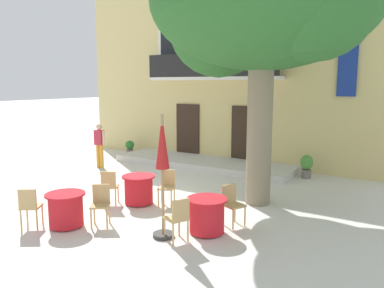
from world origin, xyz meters
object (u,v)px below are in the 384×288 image
Objects in this scene: cafe_chair_middle_1 at (109,185)px; cafe_table_front at (66,210)px; cafe_table_near_tree at (207,215)px; cafe_chair_middle_0 at (167,185)px; cafe_table_middle at (139,189)px; cafe_chair_near_tree_0 at (232,202)px; plane_tree at (260,5)px; pedestrian_near_entrance at (99,143)px; cafe_chair_front_0 at (30,205)px; cafe_chair_near_tree_1 at (178,217)px; ground_planter_right at (307,165)px; ground_planter_left at (130,147)px; cafe_chair_front_1 at (101,202)px; cafe_umbrella at (162,158)px.

cafe_chair_middle_1 reaches higher than cafe_table_front.
cafe_table_near_tree is 0.95× the size of cafe_chair_middle_0.
cafe_chair_near_tree_0 is at bearing -1.10° from cafe_table_middle.
pedestrian_near_entrance is (-6.62, 0.83, -4.12)m from plane_tree.
cafe_chair_front_0 is (-1.55, -2.95, 0.00)m from cafe_chair_middle_0.
cafe_chair_near_tree_1 is 6.69m from ground_planter_right.
pedestrian_near_entrance is at bearing 152.92° from cafe_table_near_tree.
cafe_table_middle is 5.95m from ground_planter_right.
ground_planter_left is at bearing 145.62° from cafe_chair_near_tree_0.
cafe_chair_middle_1 is at bearing 100.05° from cafe_table_front.
cafe_chair_middle_1 is 2.15m from cafe_chair_front_0.
cafe_chair_front_1 is (0.27, -1.62, 0.14)m from cafe_table_middle.
cafe_chair_middle_0 is 5.34m from ground_planter_right.
plane_tree is at bearing 52.01° from cafe_chair_front_0.
cafe_umbrella reaches higher than cafe_chair_near_tree_0.
cafe_chair_middle_0 is at bearing 68.47° from cafe_table_front.
plane_tree reaches higher than cafe_chair_near_tree_0.
cafe_chair_near_tree_0 is 1.39× the size of ground_planter_left.
pedestrian_near_entrance is at bearing 154.61° from cafe_chair_middle_0.
cafe_chair_near_tree_1 is 1.00× the size of cafe_chair_front_0.
cafe_umbrella is at bearing -34.18° from pedestrian_near_entrance.
ground_planter_left is (-5.51, 4.79, -0.16)m from cafe_chair_middle_0.
pedestrian_near_entrance is at bearing 147.24° from cafe_chair_near_tree_1.
cafe_table_front is (-3.05, -2.06, -0.14)m from cafe_chair_near_tree_0.
pedestrian_near_entrance is (0.76, -2.53, 0.57)m from ground_planter_left.
cafe_chair_front_0 reaches higher than cafe_table_front.
pedestrian_near_entrance is (-3.78, 4.72, 0.55)m from cafe_table_front.
cafe_chair_middle_0 reaches higher than ground_planter_left.
cafe_chair_near_tree_1 is 1.05× the size of cafe_table_middle.
cafe_chair_near_tree_0 is 1.51m from cafe_chair_near_tree_1.
cafe_table_near_tree is 2.16m from cafe_chair_middle_0.
cafe_chair_near_tree_0 is 4.43m from cafe_chair_front_0.
cafe_chair_near_tree_1 is 1.16× the size of ground_planter_right.
plane_tree reaches higher than cafe_chair_front_0.
cafe_chair_front_1 is 1.39× the size of ground_planter_left.
plane_tree is at bearing 37.38° from cafe_chair_middle_0.
cafe_chair_front_1 is (-2.24, -0.85, 0.14)m from cafe_table_near_tree.
plane_tree is 7.63× the size of cafe_chair_middle_0.
cafe_umbrella is at bearing 173.12° from cafe_chair_near_tree_1.
plane_tree is at bearing -24.49° from ground_planter_left.
cafe_chair_middle_1 is at bearing 126.74° from cafe_chair_front_1.
cafe_table_front is (-2.81, -1.34, 0.00)m from cafe_table_near_tree.
cafe_table_near_tree is 3.13m from cafe_chair_middle_1.
cafe_chair_near_tree_1 is 3.03m from cafe_chair_middle_1.
cafe_chair_front_1 is at bearing 40.49° from cafe_chair_front_0.
cafe_chair_near_tree_0 is at bearing 7.02° from cafe_chair_middle_1.
cafe_umbrella reaches higher than cafe_chair_front_1.
plane_tree is at bearing 78.04° from cafe_umbrella.
cafe_chair_front_1 reaches higher than cafe_table_middle.
cafe_table_near_tree is 2.40m from cafe_chair_front_1.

